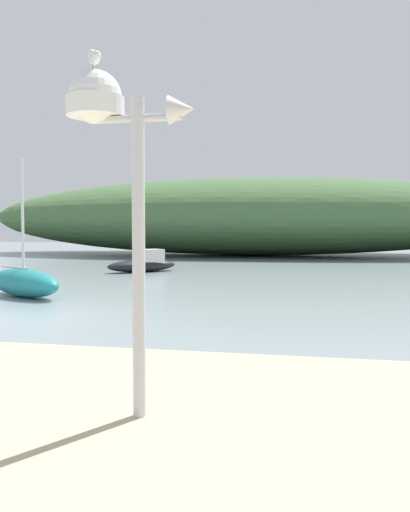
% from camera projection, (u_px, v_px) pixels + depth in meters
% --- Properties ---
extents(ground_plane, '(120.00, 120.00, 0.00)m').
position_uv_depth(ground_plane, '(21.00, 316.00, 12.23)').
color(ground_plane, gray).
extents(distant_hill, '(39.77, 14.30, 5.57)m').
position_uv_depth(distant_hill, '(249.00, 217.00, 40.17)').
color(distant_hill, '#476B3D').
rests_on(distant_hill, ground).
extents(mast_structure, '(1.20, 0.53, 3.20)m').
position_uv_depth(mast_structure, '(109.00, 130.00, 5.05)').
color(mast_structure, silver).
rests_on(mast_structure, beach_sand).
extents(seagull_on_radar, '(0.23, 0.26, 0.21)m').
position_uv_depth(seagull_on_radar, '(94.00, 57.00, 5.06)').
color(seagull_on_radar, orange).
rests_on(seagull_on_radar, mast_structure).
extents(sailboat_off_point, '(3.43, 2.66, 3.93)m').
position_uv_depth(sailboat_off_point, '(24.00, 282.00, 15.66)').
color(sailboat_off_point, teal).
rests_on(sailboat_off_point, ground).
extents(motorboat_west_reach, '(3.05, 3.24, 1.00)m').
position_uv_depth(motorboat_west_reach, '(144.00, 263.00, 24.51)').
color(motorboat_west_reach, black).
rests_on(motorboat_west_reach, ground).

